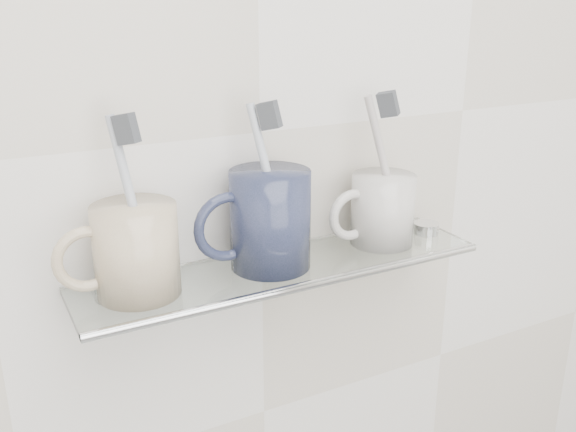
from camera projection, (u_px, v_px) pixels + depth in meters
wall_back at (260, 132)px, 0.77m from camera, size 2.50×0.00×2.50m
shelf_glass at (284, 268)px, 0.77m from camera, size 0.50×0.12×0.01m
shelf_rail at (307, 285)px, 0.73m from camera, size 0.50×0.01×0.01m
bracket_left at (100, 297)px, 0.72m from camera, size 0.02×0.03×0.02m
bracket_right at (400, 235)px, 0.91m from camera, size 0.02×0.03×0.02m
mug_left at (136, 250)px, 0.68m from camera, size 0.10×0.10×0.10m
mug_left_handle at (87, 259)px, 0.66m from camera, size 0.07×0.01×0.07m
toothbrush_left at (133, 205)px, 0.66m from camera, size 0.04×0.04×0.19m
bristles_left at (126, 129)px, 0.64m from camera, size 0.03×0.03×0.03m
mug_center at (270, 220)px, 0.75m from camera, size 0.12×0.12×0.12m
mug_center_handle at (228, 227)px, 0.73m from camera, size 0.08×0.01×0.08m
toothbrush_center at (270, 185)px, 0.73m from camera, size 0.05×0.05×0.19m
bristles_center at (269, 115)px, 0.71m from camera, size 0.03×0.03×0.03m
mug_right at (383, 209)px, 0.82m from camera, size 0.11×0.11×0.09m
mug_right_handle at (352, 215)px, 0.80m from camera, size 0.07×0.01×0.07m
toothbrush_right at (385, 168)px, 0.81m from camera, size 0.06×0.03×0.19m
bristles_right at (388, 104)px, 0.78m from camera, size 0.03×0.03×0.04m
chrome_cap at (426, 228)px, 0.87m from camera, size 0.03×0.03×0.01m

